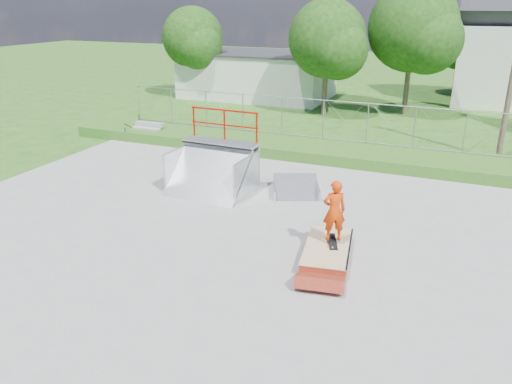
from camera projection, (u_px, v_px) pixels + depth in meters
ground at (221, 244)px, 14.09m from camera, size 120.00×120.00×0.00m
concrete_pad at (221, 244)px, 14.08m from camera, size 20.00×16.00×0.04m
grass_berm at (316, 150)px, 22.18m from camera, size 24.00×3.00×0.50m
grind_box at (327, 252)px, 13.29m from camera, size 1.53×2.57×0.36m
quarter_pipe at (210, 155)px, 17.41m from camera, size 2.87×2.46×2.79m
flat_bank_ramp at (296, 188)px, 17.65m from camera, size 2.11×2.16×0.49m
skateboard at (332, 242)px, 13.32m from camera, size 0.49×0.82×0.13m
skater at (334, 213)px, 13.03m from camera, size 0.73×0.64×1.67m
concrete_stairs at (145, 132)px, 24.50m from camera, size 1.50×1.60×0.80m
chain_link_fence at (323, 120)px, 22.63m from camera, size 20.00×0.06×1.80m
utility_building_flat at (258, 75)px, 35.38m from camera, size 10.00×6.00×3.00m
tree_left_near at (330, 42)px, 28.56m from camera, size 4.76×4.48×6.65m
tree_center at (417, 31)px, 28.41m from camera, size 5.44×5.12×7.60m
tree_left_far at (195, 40)px, 34.02m from camera, size 4.42×4.16×6.18m
tree_back_mid at (464, 44)px, 34.91m from camera, size 4.08×3.84×5.70m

